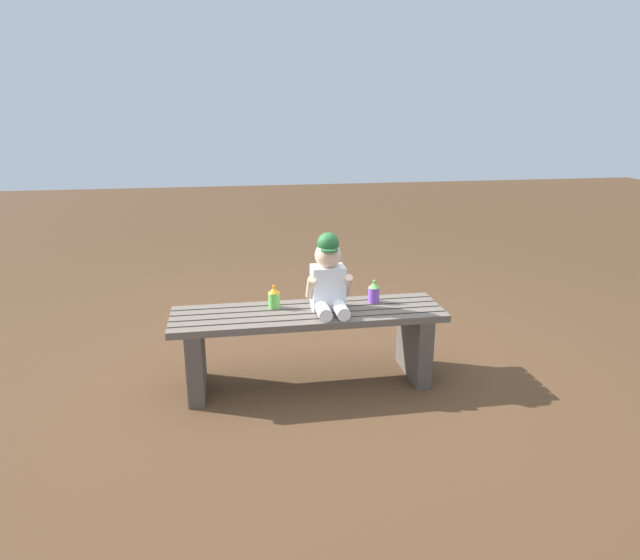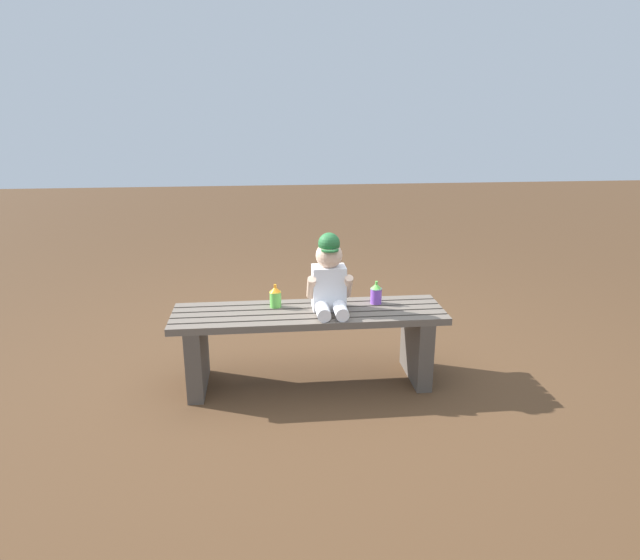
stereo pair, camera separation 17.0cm
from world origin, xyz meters
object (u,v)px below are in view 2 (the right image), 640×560
at_px(child_figure, 329,277).
at_px(sippy_cup_right, 376,293).
at_px(sippy_cup_left, 275,296).
at_px(park_bench, 309,335).

xyz_separation_m(child_figure, sippy_cup_right, (0.26, 0.07, -0.12)).
relative_size(sippy_cup_left, sippy_cup_right, 1.00).
xyz_separation_m(park_bench, sippy_cup_right, (0.37, 0.08, 0.19)).
bearing_deg(child_figure, sippy_cup_left, 164.96).
height_order(sippy_cup_left, sippy_cup_right, same).
bearing_deg(sippy_cup_left, child_figure, -15.04).
bearing_deg(sippy_cup_right, sippy_cup_left, 180.00).
relative_size(park_bench, sippy_cup_right, 11.32).
height_order(child_figure, sippy_cup_right, child_figure).
xyz_separation_m(park_bench, child_figure, (0.11, 0.00, 0.31)).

